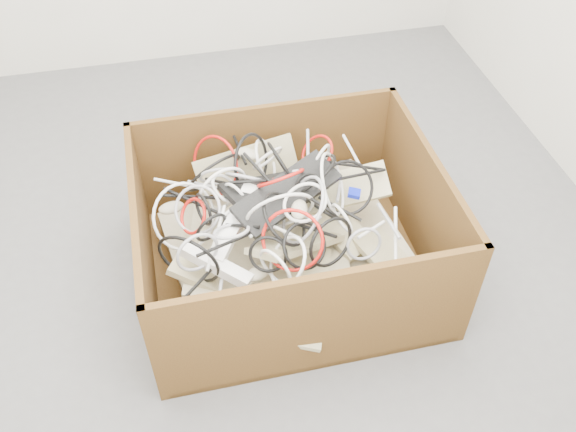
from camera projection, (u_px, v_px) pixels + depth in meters
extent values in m
plane|color=#555557|center=(256.00, 228.00, 2.71)|extent=(3.00, 3.00, 0.00)
cube|color=silver|center=(441.00, 374.00, 0.79)|extent=(3.00, 0.04, 2.50)
cube|color=#3F270F|center=(289.00, 270.00, 2.53)|extent=(1.10, 0.92, 0.03)
cube|color=#3F270F|center=(266.00, 155.00, 2.67)|extent=(1.10, 0.03, 0.50)
cube|color=#3F270F|center=(320.00, 325.00, 2.05)|extent=(1.10, 0.02, 0.50)
cube|color=#3F270F|center=(424.00, 207.00, 2.45)|extent=(0.02, 0.87, 0.50)
cube|color=#3F270F|center=(144.00, 253.00, 2.28)|extent=(0.03, 0.87, 0.50)
cube|color=#BDB08C|center=(288.00, 255.00, 2.49)|extent=(0.97, 0.84, 0.18)
cube|color=#BDB08C|center=(268.00, 257.00, 2.38)|extent=(0.69, 0.62, 0.19)
cube|color=tan|center=(252.00, 220.00, 2.49)|extent=(0.41, 0.35, 0.05)
cube|color=tan|center=(329.00, 216.00, 2.44)|extent=(0.31, 0.42, 0.12)
cube|color=tan|center=(306.00, 295.00, 2.21)|extent=(0.27, 0.42, 0.11)
cube|color=tan|center=(226.00, 283.00, 2.22)|extent=(0.40, 0.31, 0.18)
cube|color=tan|center=(388.00, 258.00, 2.29)|extent=(0.21, 0.41, 0.14)
cube|color=tan|center=(246.00, 165.00, 2.48)|extent=(0.42, 0.12, 0.19)
cube|color=tan|center=(297.00, 244.00, 2.24)|extent=(0.40, 0.31, 0.24)
cube|color=tan|center=(337.00, 190.00, 2.43)|extent=(0.40, 0.19, 0.18)
cube|color=black|center=(275.00, 186.00, 2.32)|extent=(0.42, 0.26, 0.13)
cube|color=black|center=(287.00, 193.00, 2.21)|extent=(0.42, 0.31, 0.11)
ellipsoid|color=#BAB395|center=(171.00, 208.00, 2.32)|extent=(0.10, 0.07, 0.03)
ellipsoid|color=#BAB395|center=(356.00, 175.00, 2.45)|extent=(0.09, 0.11, 0.03)
ellipsoid|color=#BAB395|center=(259.00, 273.00, 2.14)|extent=(0.11, 0.09, 0.03)
ellipsoid|color=#BAB395|center=(299.00, 210.00, 2.16)|extent=(0.08, 0.11, 0.03)
ellipsoid|color=#BAB395|center=(248.00, 154.00, 2.43)|extent=(0.11, 0.11, 0.03)
ellipsoid|color=black|center=(368.00, 273.00, 2.17)|extent=(0.11, 0.11, 0.03)
cube|color=white|center=(235.00, 223.00, 2.20)|extent=(0.23, 0.29, 0.13)
cube|color=white|center=(217.00, 265.00, 2.12)|extent=(0.24, 0.20, 0.09)
cube|color=#0D1DC7|center=(354.00, 193.00, 2.34)|extent=(0.06, 0.06, 0.03)
torus|color=black|center=(214.00, 173.00, 2.41)|extent=(0.27, 0.21, 0.29)
torus|color=red|center=(193.00, 216.00, 2.20)|extent=(0.12, 0.15, 0.14)
torus|color=black|center=(323.00, 208.00, 2.16)|extent=(0.14, 0.18, 0.15)
torus|color=red|center=(280.00, 178.00, 2.22)|extent=(0.22, 0.16, 0.18)
torus|color=black|center=(331.00, 242.00, 2.09)|extent=(0.24, 0.11, 0.25)
torus|color=silver|center=(333.00, 184.00, 2.27)|extent=(0.16, 0.31, 0.30)
torus|color=#9C9CA2|center=(197.00, 210.00, 2.21)|extent=(0.18, 0.20, 0.17)
torus|color=black|center=(310.00, 175.00, 2.29)|extent=(0.22, 0.24, 0.22)
torus|color=black|center=(305.00, 246.00, 2.08)|extent=(0.23, 0.18, 0.17)
torus|color=silver|center=(268.00, 158.00, 2.37)|extent=(0.18, 0.13, 0.16)
torus|color=red|center=(215.00, 166.00, 2.45)|extent=(0.22, 0.27, 0.31)
torus|color=silver|center=(184.00, 217.00, 2.26)|extent=(0.32, 0.24, 0.27)
torus|color=black|center=(283.00, 166.00, 2.32)|extent=(0.12, 0.29, 0.27)
torus|color=black|center=(285.00, 219.00, 2.12)|extent=(0.21, 0.28, 0.22)
torus|color=silver|center=(305.00, 202.00, 2.11)|extent=(0.19, 0.20, 0.08)
torus|color=black|center=(308.00, 187.00, 2.23)|extent=(0.14, 0.09, 0.12)
torus|color=silver|center=(275.00, 268.00, 2.05)|extent=(0.10, 0.17, 0.19)
torus|color=silver|center=(287.00, 261.00, 2.07)|extent=(0.16, 0.24, 0.20)
torus|color=silver|center=(266.00, 160.00, 2.42)|extent=(0.13, 0.20, 0.18)
torus|color=black|center=(251.00, 163.00, 2.35)|extent=(0.17, 0.25, 0.27)
torus|color=black|center=(211.00, 228.00, 2.16)|extent=(0.16, 0.10, 0.17)
torus|color=silver|center=(223.00, 190.00, 2.29)|extent=(0.21, 0.10, 0.21)
torus|color=#9C9CA2|center=(198.00, 252.00, 2.07)|extent=(0.21, 0.08, 0.22)
torus|color=silver|center=(317.00, 167.00, 2.37)|extent=(0.19, 0.21, 0.27)
torus|color=red|center=(317.00, 153.00, 2.49)|extent=(0.13, 0.19, 0.16)
torus|color=black|center=(189.00, 260.00, 2.12)|extent=(0.28, 0.19, 0.33)
torus|color=#9C9CA2|center=(364.00, 244.00, 2.17)|extent=(0.15, 0.06, 0.14)
torus|color=black|center=(347.00, 188.00, 2.28)|extent=(0.29, 0.19, 0.23)
torus|color=#9C9CA2|center=(303.00, 210.00, 2.15)|extent=(0.16, 0.26, 0.24)
torus|color=silver|center=(236.00, 195.00, 2.26)|extent=(0.10, 0.14, 0.16)
torus|color=#9C9CA2|center=(296.00, 183.00, 2.26)|extent=(0.14, 0.07, 0.13)
torus|color=black|center=(268.00, 254.00, 2.07)|extent=(0.18, 0.11, 0.16)
torus|color=#9C9CA2|center=(222.00, 177.00, 2.34)|extent=(0.24, 0.12, 0.22)
torus|color=black|center=(203.00, 210.00, 2.20)|extent=(0.07, 0.16, 0.17)
torus|color=red|center=(292.00, 240.00, 2.05)|extent=(0.22, 0.21, 0.22)
torus|color=silver|center=(342.00, 218.00, 2.18)|extent=(0.07, 0.16, 0.17)
torus|color=silver|center=(280.00, 212.00, 2.16)|extent=(0.35, 0.13, 0.33)
torus|color=silver|center=(225.00, 188.00, 2.28)|extent=(0.13, 0.17, 0.12)
torus|color=#9C9CA2|center=(231.00, 231.00, 2.11)|extent=(0.18, 0.17, 0.09)
torus|color=#9C9CA2|center=(247.00, 178.00, 2.31)|extent=(0.20, 0.15, 0.17)
cylinder|color=#9C9CA2|center=(308.00, 144.00, 2.46)|extent=(0.04, 0.13, 0.06)
cylinder|color=silver|center=(275.00, 218.00, 2.16)|extent=(0.21, 0.13, 0.04)
cylinder|color=black|center=(197.00, 197.00, 2.28)|extent=(0.26, 0.02, 0.10)
cylinder|color=silver|center=(284.00, 231.00, 2.13)|extent=(0.10, 0.11, 0.03)
cylinder|color=black|center=(240.00, 150.00, 2.44)|extent=(0.03, 0.17, 0.02)
cylinder|color=silver|center=(176.00, 183.00, 2.42)|extent=(0.16, 0.07, 0.04)
cylinder|color=silver|center=(371.00, 230.00, 2.21)|extent=(0.13, 0.09, 0.03)
cylinder|color=black|center=(267.00, 179.00, 2.23)|extent=(0.14, 0.25, 0.08)
cylinder|color=#9C9CA2|center=(212.00, 187.00, 2.33)|extent=(0.18, 0.10, 0.03)
cylinder|color=black|center=(194.00, 288.00, 2.04)|extent=(0.14, 0.17, 0.05)
cylinder|color=black|center=(354.00, 166.00, 2.37)|extent=(0.22, 0.04, 0.06)
cylinder|color=silver|center=(396.00, 233.00, 2.20)|extent=(0.08, 0.22, 0.05)
cylinder|color=black|center=(200.00, 205.00, 2.25)|extent=(0.24, 0.15, 0.09)
cylinder|color=black|center=(261.00, 181.00, 2.24)|extent=(0.21, 0.06, 0.03)
cylinder|color=silver|center=(242.00, 201.00, 2.24)|extent=(0.17, 0.16, 0.03)
cylinder|color=silver|center=(357.00, 161.00, 2.50)|extent=(0.05, 0.28, 0.07)
cylinder|color=#9C9CA2|center=(219.00, 301.00, 2.06)|extent=(0.06, 0.17, 0.01)
cylinder|color=#9C9CA2|center=(298.00, 216.00, 2.18)|extent=(0.18, 0.02, 0.07)
cylinder|color=#9C9CA2|center=(389.00, 221.00, 2.23)|extent=(0.01, 0.22, 0.05)
cylinder|color=silver|center=(216.00, 238.00, 2.15)|extent=(0.11, 0.23, 0.09)
cylinder|color=black|center=(353.00, 176.00, 2.34)|extent=(0.26, 0.03, 0.01)
cylinder|color=black|center=(225.00, 244.00, 2.08)|extent=(0.20, 0.10, 0.04)
cylinder|color=red|center=(247.00, 231.00, 2.17)|extent=(0.21, 0.07, 0.08)
cylinder|color=black|center=(240.00, 226.00, 2.15)|extent=(0.13, 0.10, 0.06)
cylinder|color=black|center=(340.00, 209.00, 2.23)|extent=(0.14, 0.12, 0.06)
cylinder|color=black|center=(315.00, 230.00, 2.13)|extent=(0.11, 0.16, 0.08)
cylinder|color=black|center=(219.00, 182.00, 2.34)|extent=(0.10, 0.10, 0.04)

